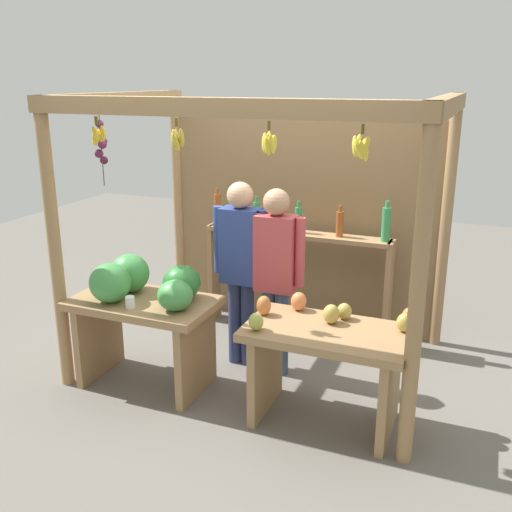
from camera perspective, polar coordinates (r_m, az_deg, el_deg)
ground_plane at (r=5.20m, az=0.80°, el=-10.21°), size 12.00×12.00×0.00m
market_stall at (r=5.12m, az=2.50°, el=5.23°), size 2.80×2.00×2.26m
fruit_counter_left at (r=4.66m, az=-10.90°, el=-4.46°), size 1.13×0.66×1.04m
fruit_counter_right at (r=4.16m, az=6.84°, el=-9.34°), size 1.14×0.65×0.87m
bottle_shelf_unit at (r=5.51m, az=4.10°, el=0.05°), size 1.80×0.22×1.36m
vendor_man at (r=4.83m, az=-1.51°, el=-0.22°), size 0.48×0.21×1.59m
vendor_woman at (r=4.67m, az=1.94°, el=-1.02°), size 0.48×0.21×1.56m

